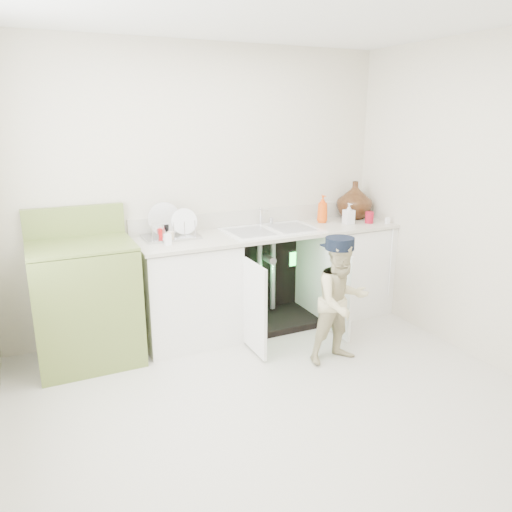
% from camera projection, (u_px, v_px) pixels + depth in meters
% --- Properties ---
extents(ground, '(3.50, 3.50, 0.00)m').
position_uv_depth(ground, '(278.00, 399.00, 3.47)').
color(ground, '#BBB6A4').
rests_on(ground, ground).
extents(room_shell, '(6.00, 5.50, 1.26)m').
position_uv_depth(room_shell, '(280.00, 224.00, 3.12)').
color(room_shell, beige).
rests_on(room_shell, ground).
extents(counter_run, '(2.44, 1.02, 1.27)m').
position_uv_depth(counter_run, '(275.00, 273.00, 4.63)').
color(counter_run, white).
rests_on(counter_run, ground).
extents(avocado_stove, '(0.78, 0.65, 1.21)m').
position_uv_depth(avocado_stove, '(86.00, 301.00, 3.91)').
color(avocado_stove, olive).
rests_on(avocado_stove, ground).
extents(repair_worker, '(0.49, 0.75, 1.01)m').
position_uv_depth(repair_worker, '(341.00, 300.00, 3.89)').
color(repair_worker, beige).
rests_on(repair_worker, ground).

